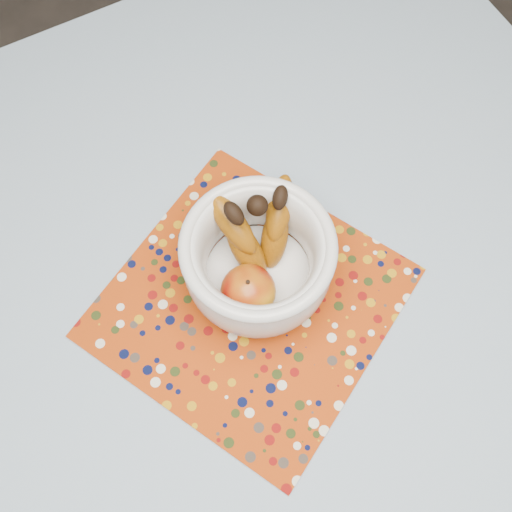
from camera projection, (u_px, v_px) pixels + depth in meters
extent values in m
plane|color=#2D2826|center=(248.00, 447.00, 1.44)|extent=(4.00, 4.00, 0.00)
cube|color=brown|center=(242.00, 393.00, 0.77)|extent=(1.20, 1.20, 0.04)
cylinder|color=brown|center=(340.00, 111.00, 1.40)|extent=(0.06, 0.06, 0.71)
cylinder|color=brown|center=(475.00, 236.00, 1.43)|extent=(0.04, 0.04, 0.42)
cube|color=slate|center=(241.00, 390.00, 0.75)|extent=(1.32, 1.32, 0.01)
cube|color=#993108|center=(250.00, 302.00, 0.79)|extent=(0.46, 0.46, 0.00)
cylinder|color=silver|center=(258.00, 277.00, 0.79)|extent=(0.09, 0.09, 0.01)
cylinder|color=silver|center=(258.00, 274.00, 0.78)|extent=(0.14, 0.14, 0.01)
torus|color=silver|center=(258.00, 246.00, 0.70)|extent=(0.19, 0.19, 0.02)
ellipsoid|color=#740A04|center=(248.00, 291.00, 0.74)|extent=(0.07, 0.07, 0.06)
sphere|color=black|center=(257.00, 205.00, 0.71)|extent=(0.03, 0.03, 0.03)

